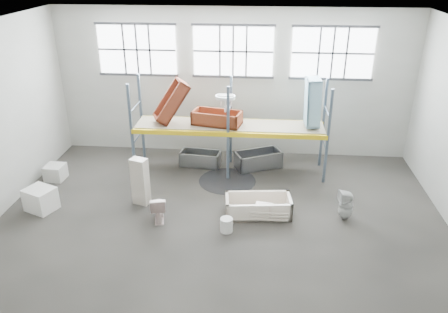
# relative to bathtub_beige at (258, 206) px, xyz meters

# --- Properties ---
(floor) EXTENTS (12.00, 10.00, 0.10)m
(floor) POSITION_rel_bathtub_beige_xyz_m (-0.99, -0.82, -0.31)
(floor) COLOR #4D4842
(floor) RESTS_ON ground
(ceiling) EXTENTS (12.00, 10.00, 0.10)m
(ceiling) POSITION_rel_bathtub_beige_xyz_m (-0.99, -0.82, 4.79)
(ceiling) COLOR silver
(ceiling) RESTS_ON ground
(wall_back) EXTENTS (12.00, 0.10, 5.00)m
(wall_back) POSITION_rel_bathtub_beige_xyz_m (-0.99, 4.23, 2.24)
(wall_back) COLOR #A5A399
(wall_back) RESTS_ON ground
(wall_front) EXTENTS (12.00, 0.10, 5.00)m
(wall_front) POSITION_rel_bathtub_beige_xyz_m (-0.99, -5.87, 2.24)
(wall_front) COLOR #A19F94
(wall_front) RESTS_ON ground
(window_left) EXTENTS (2.60, 0.04, 1.60)m
(window_left) POSITION_rel_bathtub_beige_xyz_m (-4.19, 4.12, 3.34)
(window_left) COLOR white
(window_left) RESTS_ON wall_back
(window_mid) EXTENTS (2.60, 0.04, 1.60)m
(window_mid) POSITION_rel_bathtub_beige_xyz_m (-0.99, 4.12, 3.34)
(window_mid) COLOR white
(window_mid) RESTS_ON wall_back
(window_right) EXTENTS (2.60, 0.04, 1.60)m
(window_right) POSITION_rel_bathtub_beige_xyz_m (2.21, 4.12, 3.34)
(window_right) COLOR white
(window_right) RESTS_ON wall_back
(rack_upright_la) EXTENTS (0.08, 0.08, 3.00)m
(rack_upright_la) POSITION_rel_bathtub_beige_xyz_m (-3.99, 2.08, 1.24)
(rack_upright_la) COLOR slate
(rack_upright_la) RESTS_ON floor
(rack_upright_lb) EXTENTS (0.08, 0.08, 3.00)m
(rack_upright_lb) POSITION_rel_bathtub_beige_xyz_m (-3.99, 3.28, 1.24)
(rack_upright_lb) COLOR slate
(rack_upright_lb) RESTS_ON floor
(rack_upright_ma) EXTENTS (0.08, 0.08, 3.00)m
(rack_upright_ma) POSITION_rel_bathtub_beige_xyz_m (-0.99, 2.08, 1.24)
(rack_upright_ma) COLOR slate
(rack_upright_ma) RESTS_ON floor
(rack_upright_mb) EXTENTS (0.08, 0.08, 3.00)m
(rack_upright_mb) POSITION_rel_bathtub_beige_xyz_m (-0.99, 3.28, 1.24)
(rack_upright_mb) COLOR slate
(rack_upright_mb) RESTS_ON floor
(rack_upright_ra) EXTENTS (0.08, 0.08, 3.00)m
(rack_upright_ra) POSITION_rel_bathtub_beige_xyz_m (2.01, 2.08, 1.24)
(rack_upright_ra) COLOR slate
(rack_upright_ra) RESTS_ON floor
(rack_upright_rb) EXTENTS (0.08, 0.08, 3.00)m
(rack_upright_rb) POSITION_rel_bathtub_beige_xyz_m (2.01, 3.28, 1.24)
(rack_upright_rb) COLOR slate
(rack_upright_rb) RESTS_ON floor
(rack_beam_front) EXTENTS (6.00, 0.10, 0.14)m
(rack_beam_front) POSITION_rel_bathtub_beige_xyz_m (-0.99, 2.08, 1.24)
(rack_beam_front) COLOR yellow
(rack_beam_front) RESTS_ON floor
(rack_beam_back) EXTENTS (6.00, 0.10, 0.14)m
(rack_beam_back) POSITION_rel_bathtub_beige_xyz_m (-0.99, 3.28, 1.24)
(rack_beam_back) COLOR yellow
(rack_beam_back) RESTS_ON floor
(shelf_deck) EXTENTS (5.90, 1.10, 0.03)m
(shelf_deck) POSITION_rel_bathtub_beige_xyz_m (-0.99, 2.68, 1.32)
(shelf_deck) COLOR gray
(shelf_deck) RESTS_ON floor
(wet_patch) EXTENTS (1.80, 1.80, 0.00)m
(wet_patch) POSITION_rel_bathtub_beige_xyz_m (-0.99, 1.88, -0.26)
(wet_patch) COLOR black
(wet_patch) RESTS_ON floor
(bathtub_beige) EXTENTS (1.86, 1.03, 0.52)m
(bathtub_beige) POSITION_rel_bathtub_beige_xyz_m (0.00, 0.00, 0.00)
(bathtub_beige) COLOR #F5E4CF
(bathtub_beige) RESTS_ON floor
(cistern_spare) EXTENTS (0.48, 0.29, 0.43)m
(cistern_spare) POSITION_rel_bathtub_beige_xyz_m (0.16, -0.26, 0.02)
(cistern_spare) COLOR beige
(cistern_spare) RESTS_ON bathtub_beige
(sink_in_tub) EXTENTS (0.54, 0.54, 0.15)m
(sink_in_tub) POSITION_rel_bathtub_beige_xyz_m (-0.38, -0.17, -0.10)
(sink_in_tub) COLOR beige
(sink_in_tub) RESTS_ON bathtub_beige
(toilet_beige) EXTENTS (0.56, 0.80, 0.74)m
(toilet_beige) POSITION_rel_bathtub_beige_xyz_m (-2.65, -0.48, 0.11)
(toilet_beige) COLOR silver
(toilet_beige) RESTS_ON floor
(cistern_tall) EXTENTS (0.52, 0.42, 1.39)m
(cistern_tall) POSITION_rel_bathtub_beige_xyz_m (-3.33, 0.33, 0.43)
(cistern_tall) COLOR beige
(cistern_tall) RESTS_ON floor
(toilet_white) EXTENTS (0.44, 0.43, 0.83)m
(toilet_white) POSITION_rel_bathtub_beige_xyz_m (2.33, 0.00, 0.16)
(toilet_white) COLOR silver
(toilet_white) RESTS_ON floor
(steel_tub_left) EXTENTS (1.38, 0.76, 0.48)m
(steel_tub_left) POSITION_rel_bathtub_beige_xyz_m (-1.99, 2.94, -0.02)
(steel_tub_left) COLOR #A3A7AA
(steel_tub_left) RESTS_ON floor
(steel_tub_right) EXTENTS (1.66, 1.26, 0.55)m
(steel_tub_right) POSITION_rel_bathtub_beige_xyz_m (-0.05, 2.96, 0.02)
(steel_tub_right) COLOR #A0A2A7
(steel_tub_right) RESTS_ON floor
(rust_tub_flat) EXTENTS (1.63, 1.02, 0.43)m
(rust_tub_flat) POSITION_rel_bathtub_beige_xyz_m (-1.39, 2.63, 1.56)
(rust_tub_flat) COLOR maroon
(rust_tub_flat) RESTS_ON shelf_deck
(rust_tub_tilted) EXTENTS (1.33, 1.07, 1.42)m
(rust_tub_tilted) POSITION_rel_bathtub_beige_xyz_m (-2.83, 2.70, 2.03)
(rust_tub_tilted) COLOR maroon
(rust_tub_tilted) RESTS_ON shelf_deck
(sink_on_shelf) EXTENTS (0.62, 0.48, 0.54)m
(sink_on_shelf) POSITION_rel_bathtub_beige_xyz_m (-1.12, 2.51, 1.83)
(sink_on_shelf) COLOR silver
(sink_on_shelf) RESTS_ON rust_tub_flat
(blue_tub_upright) EXTENTS (0.51, 0.72, 1.48)m
(blue_tub_upright) POSITION_rel_bathtub_beige_xyz_m (1.54, 2.68, 2.13)
(blue_tub_upright) COLOR #8FC0D7
(blue_tub_upright) RESTS_ON shelf_deck
(bucket) EXTENTS (0.37, 0.37, 0.38)m
(bucket) POSITION_rel_bathtub_beige_xyz_m (-0.79, -0.88, -0.07)
(bucket) COLOR silver
(bucket) RESTS_ON floor
(carton_near) EXTENTS (0.95, 0.89, 0.65)m
(carton_near) POSITION_rel_bathtub_beige_xyz_m (-6.02, -0.26, 0.06)
(carton_near) COLOR white
(carton_near) RESTS_ON floor
(carton_far) EXTENTS (0.60, 0.60, 0.48)m
(carton_far) POSITION_rel_bathtub_beige_xyz_m (-6.41, 1.53, -0.02)
(carton_far) COLOR beige
(carton_far) RESTS_ON floor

